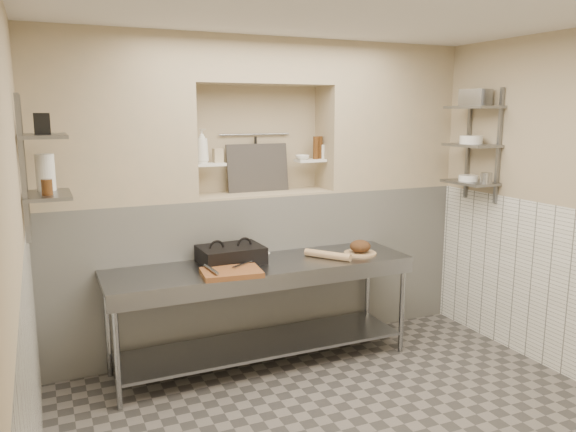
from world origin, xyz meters
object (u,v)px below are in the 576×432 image
rolling_pin (328,255)px  prep_table (262,293)px  cutting_board (231,273)px  mixing_bowl (255,255)px  bread_loaf (360,246)px  jug_left (45,172)px  bottle_soap (202,146)px  panini_press (231,255)px  bowl_alcove (302,157)px

rolling_pin → prep_table: bearing=173.2°
rolling_pin → cutting_board: bearing=-171.5°
prep_table → mixing_bowl: mixing_bowl is taller
bread_loaf → jug_left: 2.66m
rolling_pin → jug_left: (-2.20, 0.09, 0.81)m
cutting_board → bread_loaf: size_ratio=2.44×
cutting_board → bottle_soap: size_ratio=1.52×
prep_table → rolling_pin: size_ratio=6.02×
rolling_pin → panini_press: bearing=165.5°
cutting_board → bowl_alcove: 1.48m
panini_press → bowl_alcove: bearing=23.9°
rolling_pin → jug_left: 2.35m
prep_table → bowl_alcove: size_ratio=19.13×
rolling_pin → bowl_alcove: (0.05, 0.63, 0.80)m
prep_table → jug_left: bearing=179.1°
rolling_pin → bottle_soap: 1.46m
cutting_board → rolling_pin: 0.94m
bowl_alcove → jug_left: (-2.25, -0.53, 0.01)m
cutting_board → jug_left: jug_left is taller
rolling_pin → bread_loaf: size_ratio=2.30×
bread_loaf → bowl_alcove: (-0.29, 0.61, 0.76)m
panini_press → jug_left: 1.59m
cutting_board → jug_left: (-1.28, 0.23, 0.82)m
bread_loaf → bottle_soap: bottle_soap is taller
bread_loaf → jug_left: size_ratio=0.73×
mixing_bowl → rolling_pin: rolling_pin is taller
panini_press → cutting_board: 0.37m
prep_table → rolling_pin: bearing=-6.8°
bread_loaf → jug_left: jug_left is taller
bottle_soap → panini_press: bearing=-76.3°
rolling_pin → bottle_soap: bottle_soap is taller
panini_press → bowl_alcove: (0.86, 0.42, 0.76)m
cutting_board → bottle_soap: bearing=89.5°
cutting_board → bowl_alcove: size_ratio=3.37×
prep_table → bottle_soap: (-0.33, 0.57, 1.22)m
bowl_alcove → cutting_board: bearing=-141.9°
prep_table → cutting_board: 0.49m
bottle_soap → jug_left: bearing=-156.8°
panini_press → bread_loaf: size_ratio=2.86×
bowl_alcove → jug_left: bearing=-166.7°
mixing_bowl → rolling_pin: size_ratio=0.55×
cutting_board → jug_left: 1.53m
prep_table → bread_loaf: 0.98m
bowl_alcove → panini_press: bearing=-154.3°
bowl_alcove → bottle_soap: bearing=179.0°
cutting_board → rolling_pin: (0.93, 0.14, 0.01)m
cutting_board → mixing_bowl: (0.35, 0.41, 0.01)m
bread_loaf → bottle_soap: (-1.26, 0.63, 0.89)m
panini_press → jug_left: (-1.39, -0.12, 0.77)m
bread_loaf → panini_press: bearing=170.5°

